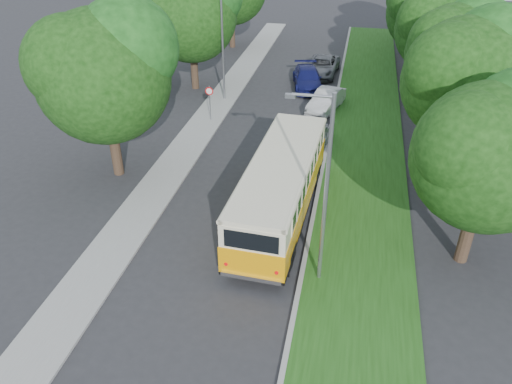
% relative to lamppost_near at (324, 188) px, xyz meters
% --- Properties ---
extents(ground, '(120.00, 120.00, 0.00)m').
position_rel_lamppost_near_xyz_m(ground, '(-4.21, 2.50, -4.37)').
color(ground, '#29292C').
rests_on(ground, ground).
extents(curb, '(0.20, 70.00, 0.15)m').
position_rel_lamppost_near_xyz_m(curb, '(-0.61, 7.50, -4.29)').
color(curb, gray).
rests_on(curb, ground).
extents(grass_verge, '(4.50, 70.00, 0.13)m').
position_rel_lamppost_near_xyz_m(grass_verge, '(1.74, 7.50, -4.30)').
color(grass_verge, '#1F4A13').
rests_on(grass_verge, ground).
extents(sidewalk, '(2.20, 70.00, 0.12)m').
position_rel_lamppost_near_xyz_m(sidewalk, '(-9.01, 7.50, -4.31)').
color(sidewalk, gray).
rests_on(sidewalk, ground).
extents(treeline, '(24.27, 41.91, 9.46)m').
position_rel_lamppost_near_xyz_m(treeline, '(-1.06, 20.49, 1.56)').
color(treeline, '#332319').
rests_on(treeline, ground).
extents(lamppost_near, '(1.71, 0.16, 8.00)m').
position_rel_lamppost_near_xyz_m(lamppost_near, '(0.00, 0.00, 0.00)').
color(lamppost_near, gray).
rests_on(lamppost_near, ground).
extents(lamppost_far, '(1.71, 0.16, 7.50)m').
position_rel_lamppost_near_xyz_m(lamppost_far, '(-8.91, 18.50, -0.25)').
color(lamppost_far, gray).
rests_on(lamppost_far, ground).
extents(warning_sign, '(0.56, 0.10, 2.50)m').
position_rel_lamppost_near_xyz_m(warning_sign, '(-8.71, 14.48, -2.66)').
color(warning_sign, gray).
rests_on(warning_sign, ground).
extents(vintage_bus, '(3.29, 10.89, 3.20)m').
position_rel_lamppost_near_xyz_m(vintage_bus, '(-2.21, 4.11, -2.77)').
color(vintage_bus, '#FFA308').
rests_on(vintage_bus, ground).
extents(car_silver, '(2.01, 3.88, 1.26)m').
position_rel_lamppost_near_xyz_m(car_silver, '(-1.34, 11.88, -3.74)').
color(car_silver, silver).
rests_on(car_silver, ground).
extents(car_white, '(2.63, 4.64, 1.45)m').
position_rel_lamppost_near_xyz_m(car_white, '(-1.22, 18.08, -3.65)').
color(car_white, silver).
rests_on(car_white, ground).
extents(car_blue, '(3.10, 5.51, 1.51)m').
position_rel_lamppost_near_xyz_m(car_blue, '(-3.07, 22.41, -3.62)').
color(car_blue, navy).
rests_on(car_blue, ground).
extents(car_grey, '(2.81, 5.43, 1.46)m').
position_rel_lamppost_near_xyz_m(car_grey, '(-2.21, 25.79, -3.64)').
color(car_grey, '#5A5D61').
rests_on(car_grey, ground).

